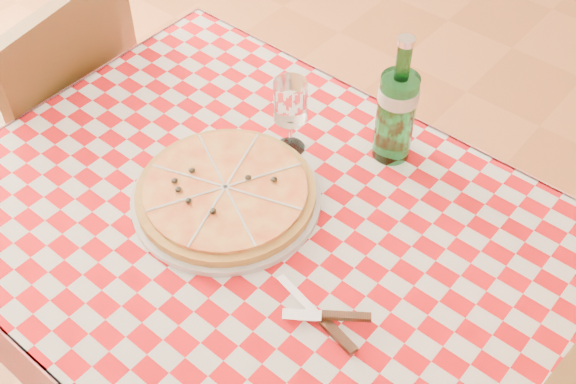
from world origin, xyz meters
name	(u,v)px	position (x,y,z in m)	size (l,w,h in m)	color
dining_table	(276,268)	(0.00, 0.00, 0.66)	(1.20, 0.80, 0.75)	brown
tablecloth	(276,238)	(0.00, 0.00, 0.75)	(1.30, 0.90, 0.01)	#B40B10
chair_far	(61,124)	(-0.81, 0.07, 0.53)	(0.49, 0.49, 0.93)	brown
pizza_plate	(226,192)	(-0.13, 0.01, 0.78)	(0.37, 0.37, 0.05)	#C69042
water_bottle	(398,100)	(0.04, 0.32, 0.90)	(0.08, 0.08, 0.29)	#186229
wine_glass	(290,117)	(-0.13, 0.20, 0.84)	(0.07, 0.07, 0.17)	white
cutlery	(321,316)	(0.18, -0.09, 0.77)	(0.21, 0.18, 0.02)	silver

